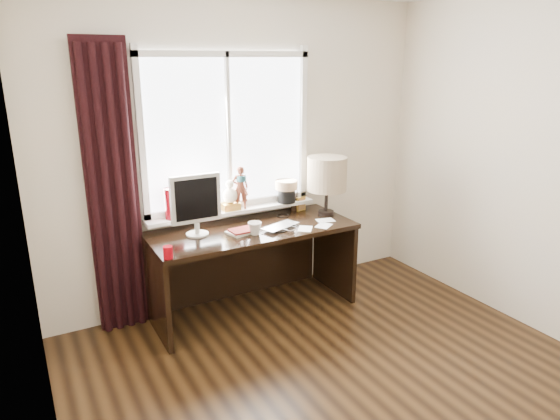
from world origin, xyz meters
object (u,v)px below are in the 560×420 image
laptop (280,227)px  red_cup (168,252)px  desk (248,252)px  table_lamp (327,174)px  monitor (196,201)px  mug (255,228)px

laptop → red_cup: bearing=170.7°
laptop → desk: bearing=113.7°
red_cup → table_lamp: size_ratio=0.17×
monitor → red_cup: bearing=-133.8°
mug → table_lamp: bearing=13.0°
red_cup → monitor: monitor is taller
mug → desk: bearing=78.2°
monitor → table_lamp: (1.21, -0.02, 0.09)m
laptop → monitor: (-0.66, 0.17, 0.26)m
mug → table_lamp: (0.80, 0.18, 0.31)m
laptop → red_cup: size_ratio=3.80×
table_lamp → mug: bearing=-167.0°
red_cup → monitor: (0.34, 0.36, 0.23)m
laptop → red_cup: red_cup is taller
laptop → red_cup: 1.02m
red_cup → monitor: 0.55m
laptop → table_lamp: size_ratio=0.65×
laptop → table_lamp: (0.55, 0.15, 0.35)m
laptop → mug: (-0.25, -0.03, 0.04)m
laptop → table_lamp: table_lamp is taller
desk → monitor: monitor is taller
red_cup → table_lamp: table_lamp is taller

